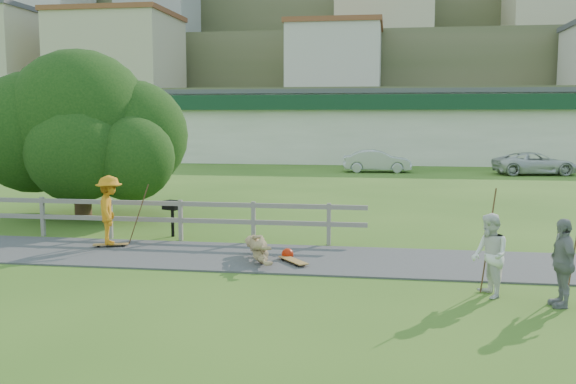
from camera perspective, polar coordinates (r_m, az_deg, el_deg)
name	(u,v)px	position (r m, az deg, el deg)	size (l,w,h in m)	color
ground	(222,273)	(13.94, -5.92, -7.15)	(260.00, 260.00, 0.00)	#315819
path	(238,257)	(15.35, -4.49, -5.75)	(34.00, 3.00, 0.04)	#3B3B3D
fence	(89,212)	(18.46, -17.27, -1.68)	(15.05, 0.10, 1.10)	slate
strip_mall	(396,126)	(48.02, 9.57, 5.84)	(32.50, 10.75, 5.10)	beige
hillside	(368,45)	(105.02, 7.14, 12.87)	(220.00, 67.00, 47.50)	#4E5733
skater_rider	(110,214)	(16.83, -15.57, -1.90)	(1.13, 0.65, 1.75)	orange
skater_fallen	(259,248)	(14.74, -2.57, -5.03)	(1.81, 0.43, 0.66)	tan
spectator_a	(490,256)	(12.47, 17.49, -5.42)	(0.76, 0.59, 1.57)	silver
spectator_b	(562,263)	(12.31, 23.20, -5.79)	(0.92, 0.39, 1.58)	gray
car_silver	(377,161)	(38.21, 7.91, 2.74)	(1.38, 3.97, 1.31)	#ABACB3
car_white	(535,164)	(38.80, 21.12, 2.38)	(2.11, 4.57, 1.27)	silver
tree	(81,148)	(22.31, -17.93, 3.76)	(7.59, 7.59, 4.57)	black
bbq	(173,219)	(18.10, -10.22, -2.35)	(0.46, 0.35, 1.01)	black
longboard_rider	(111,246)	(16.98, -15.48, -4.66)	(0.87, 0.21, 0.10)	brown
longboard_fallen	(293,262)	(14.57, 0.46, -6.27)	(1.00, 0.24, 0.11)	brown
helmet	(288,254)	(15.02, -0.04, -5.54)	(0.28, 0.28, 0.28)	#B31D04
pole_rider	(138,213)	(16.96, -13.16, -1.84)	(0.03, 0.03, 1.71)	#503420
pole_spec_left	(488,241)	(12.70, 17.37, -4.15)	(0.03, 0.03, 2.02)	#503420
pole_spec_right	(576,240)	(13.46, 24.23, -3.92)	(0.03, 0.03, 1.98)	#503420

